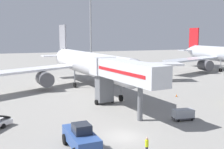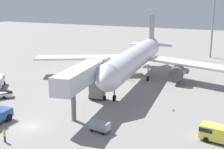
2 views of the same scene
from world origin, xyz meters
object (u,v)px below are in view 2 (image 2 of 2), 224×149
(airplane_at_gate, at_px, (136,58))
(baggage_cart_far_center, at_px, (100,126))
(safety_cone_charlie, at_px, (174,110))
(service_van_far_left, at_px, (221,134))
(jet_bridge, at_px, (86,75))
(ground_crew_worker_foreground, at_px, (5,135))

(airplane_at_gate, distance_m, baggage_cart_far_center, 27.81)
(airplane_at_gate, xyz_separation_m, safety_cone_charlie, (12.37, -14.92, -4.72))
(baggage_cart_far_center, bearing_deg, service_van_far_left, 13.95)
(jet_bridge, height_order, service_van_far_left, jet_bridge)
(baggage_cart_far_center, bearing_deg, airplane_at_gate, 101.06)
(ground_crew_worker_foreground, xyz_separation_m, safety_cone_charlie, (16.57, 19.90, -0.66))
(jet_bridge, xyz_separation_m, ground_crew_worker_foreground, (-3.43, -14.71, -4.77))
(airplane_at_gate, bearing_deg, jet_bridge, -92.20)
(baggage_cart_far_center, distance_m, safety_cone_charlie, 14.01)
(jet_bridge, distance_m, safety_cone_charlie, 15.14)
(ground_crew_worker_foreground, bearing_deg, service_van_far_left, 25.20)
(ground_crew_worker_foreground, bearing_deg, airplane_at_gate, 83.11)
(jet_bridge, bearing_deg, service_van_far_left, -8.40)
(airplane_at_gate, relative_size, jet_bridge, 2.90)
(jet_bridge, bearing_deg, airplane_at_gate, 87.80)
(service_van_far_left, xyz_separation_m, ground_crew_worker_foreground, (-24.62, -11.58, -0.27))
(airplane_at_gate, bearing_deg, service_van_far_left, -48.70)
(jet_bridge, relative_size, service_van_far_left, 3.02)
(baggage_cart_far_center, bearing_deg, jet_bridge, 131.30)
(safety_cone_charlie, bearing_deg, jet_bridge, -158.46)
(service_van_far_left, xyz_separation_m, baggage_cart_far_center, (-15.13, -3.76, -0.37))
(jet_bridge, bearing_deg, safety_cone_charlie, 21.54)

